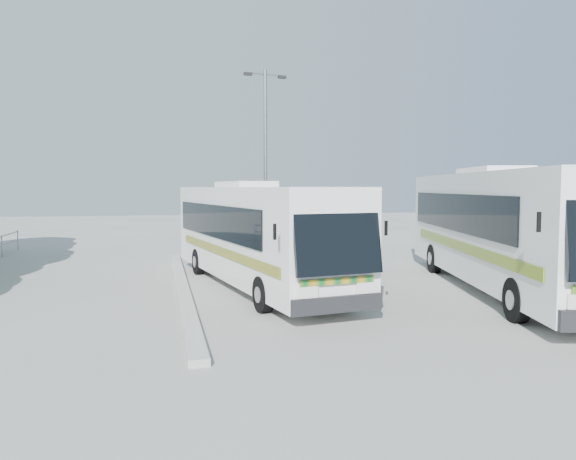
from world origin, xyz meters
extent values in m
plane|color=#A8A8A3|center=(0.00, 0.00, 0.00)|extent=(100.00, 100.00, 0.00)
cube|color=#B2B2AD|center=(-2.30, 2.00, 0.07)|extent=(0.40, 16.00, 0.15)
cylinder|color=gray|center=(-10.00, 14.00, 0.50)|extent=(0.06, 0.06, 1.00)
cube|color=white|center=(0.02, 1.88, 1.76)|extent=(4.24, 11.51, 2.87)
cube|color=black|center=(0.99, -3.71, 2.11)|extent=(2.20, 0.79, 1.82)
cube|color=black|center=(-1.25, 2.23, 2.11)|extent=(1.59, 8.89, 1.03)
cube|color=black|center=(1.10, 2.64, 2.11)|extent=(1.59, 8.89, 1.03)
cube|color=#0D5C25|center=(-1.11, 1.39, 1.22)|extent=(1.70, 9.63, 0.26)
cylinder|color=black|center=(-0.40, -1.92, 0.47)|extent=(0.44, 0.97, 0.94)
cylinder|color=black|center=(1.69, -1.55, 0.47)|extent=(0.44, 0.97, 0.94)
cylinder|color=black|center=(-1.57, 4.84, 0.47)|extent=(0.44, 0.97, 0.94)
cylinder|color=black|center=(0.52, 5.21, 0.47)|extent=(0.44, 0.97, 0.94)
cube|color=white|center=(7.39, -0.51, 2.00)|extent=(5.56, 13.05, 3.25)
cube|color=black|center=(6.22, 0.42, 2.40)|extent=(2.43, 9.96, 1.17)
cube|color=black|center=(8.85, -0.21, 2.40)|extent=(2.43, 9.96, 1.17)
cube|color=#0E652A|center=(5.99, -0.51, 1.38)|extent=(2.61, 10.78, 0.30)
cylinder|color=black|center=(5.25, -4.27, 0.53)|extent=(0.56, 1.11, 1.07)
cylinder|color=black|center=(7.06, 3.29, 0.53)|extent=(0.56, 1.11, 1.07)
cylinder|color=black|center=(9.40, 2.73, 0.53)|extent=(0.56, 1.11, 1.07)
cylinder|color=#93959B|center=(2.00, 10.50, 4.34)|extent=(0.21, 0.21, 8.69)
cylinder|color=#93959B|center=(2.00, 10.50, 8.47)|extent=(1.72, 0.46, 0.09)
cube|color=black|center=(1.15, 10.31, 8.41)|extent=(0.41, 0.27, 0.13)
cube|color=black|center=(2.85, 10.69, 8.41)|extent=(0.41, 0.27, 0.13)
camera|label=1|loc=(-2.94, -15.79, 3.18)|focal=35.00mm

